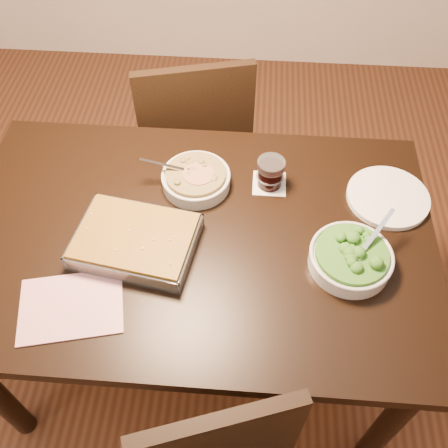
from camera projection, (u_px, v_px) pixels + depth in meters
name	position (u px, v px, depth m)	size (l,w,h in m)	color
ground	(203.00, 343.00, 2.05)	(4.00, 4.00, 0.00)	#401F12
table	(196.00, 253.00, 1.53)	(1.40, 0.90, 0.75)	black
magazine_a	(71.00, 306.00, 1.31)	(0.27, 0.20, 0.01)	#C2375C
coaster	(269.00, 184.00, 1.57)	(0.10, 0.10, 0.00)	white
stew_bowl	(196.00, 178.00, 1.55)	(0.24, 0.22, 0.08)	silver
broccoli_bowl	(351.00, 258.00, 1.36)	(0.23, 0.24, 0.09)	silver
baking_dish	(136.00, 241.00, 1.40)	(0.37, 0.30, 0.06)	silver
wine_tumbler	(270.00, 172.00, 1.53)	(0.09, 0.09, 0.10)	black
dinner_plate	(388.00, 197.00, 1.53)	(0.25, 0.25, 0.02)	white
chair_far	(194.00, 136.00, 2.06)	(0.53, 0.53, 0.92)	black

